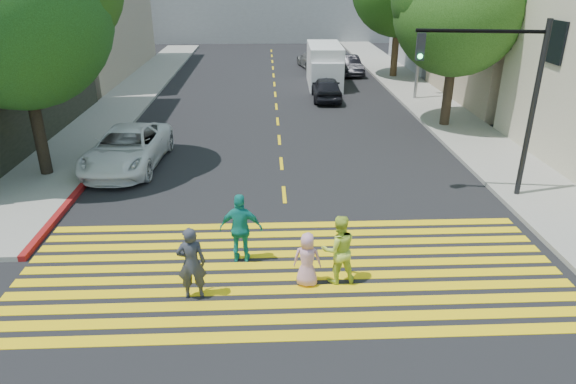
{
  "coord_description": "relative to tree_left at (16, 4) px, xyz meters",
  "views": [
    {
      "loc": [
        -0.54,
        -9.66,
        6.91
      ],
      "look_at": [
        0.0,
        3.0,
        1.4
      ],
      "focal_mm": 32.0,
      "sensor_mm": 36.0,
      "label": 1
    }
  ],
  "objects": [
    {
      "name": "crosswalk",
      "position": [
        8.46,
        -6.79,
        -5.89
      ],
      "size": [
        13.4,
        5.3,
        0.01
      ],
      "color": "yellow",
      "rests_on": "ground"
    },
    {
      "name": "sidewalk_left",
      "position": [
        -0.04,
        13.94,
        -5.82
      ],
      "size": [
        3.0,
        40.0,
        0.15
      ],
      "primitive_type": "cube",
      "color": "gray",
      "rests_on": "ground"
    },
    {
      "name": "white_van",
      "position": [
        11.67,
        15.28,
        -4.69
      ],
      "size": [
        2.21,
        5.47,
        2.55
      ],
      "rotation": [
        0.0,
        0.0,
        -0.03
      ],
      "color": "silver",
      "rests_on": "ground"
    },
    {
      "name": "lane_line",
      "position": [
        8.46,
        14.44,
        -5.89
      ],
      "size": [
        0.12,
        34.4,
        0.01
      ],
      "color": "yellow",
      "rests_on": "ground"
    },
    {
      "name": "pedestrian_woman",
      "position": [
        9.55,
        -7.27,
        -5.03
      ],
      "size": [
        0.92,
        0.77,
        1.73
      ],
      "primitive_type": "imported",
      "rotation": [
        0.0,
        0.0,
        3.28
      ],
      "color": "#C5DF44",
      "rests_on": "ground"
    },
    {
      "name": "pedestrian_child",
      "position": [
        8.81,
        -7.38,
        -5.22
      ],
      "size": [
        0.72,
        0.53,
        1.35
      ],
      "primitive_type": "imported",
      "rotation": [
        0.0,
        0.0,
        2.97
      ],
      "color": "#D093AB",
      "rests_on": "ground"
    },
    {
      "name": "sidewalk_right",
      "position": [
        16.96,
        6.94,
        -5.82
      ],
      "size": [
        3.0,
        60.0,
        0.15
      ],
      "primitive_type": "cube",
      "color": "gray",
      "rests_on": "ground"
    },
    {
      "name": "building_right_tan",
      "position": [
        23.46,
        10.94,
        -0.9
      ],
      "size": [
        10.0,
        10.0,
        10.0
      ],
      "primitive_type": "cube",
      "color": "tan",
      "rests_on": "ground"
    },
    {
      "name": "street_lamp",
      "position": [
        16.22,
        11.05,
        -0.47
      ],
      "size": [
        2.14,
        0.52,
        9.45
      ],
      "rotation": [
        0.0,
        0.0,
        -0.15
      ],
      "color": "gray",
      "rests_on": "ground"
    },
    {
      "name": "pedestrian_man",
      "position": [
        6.18,
        -7.76,
        -5.01
      ],
      "size": [
        0.68,
        0.48,
        1.76
      ],
      "primitive_type": "imported",
      "rotation": [
        0.0,
        0.0,
        3.24
      ],
      "color": "#2F323C",
      "rests_on": "ground"
    },
    {
      "name": "building_left_tan",
      "position": [
        -7.54,
        19.94,
        -0.9
      ],
      "size": [
        12.0,
        16.0,
        10.0
      ],
      "primitive_type": "cube",
      "color": "tan",
      "rests_on": "ground"
    },
    {
      "name": "pedestrian_extra",
      "position": [
        7.22,
        -6.21,
        -4.97
      ],
      "size": [
        1.12,
        0.54,
        1.85
      ],
      "primitive_type": "imported",
      "rotation": [
        0.0,
        0.0,
        3.06
      ],
      "color": "teal",
      "rests_on": "ground"
    },
    {
      "name": "dark_car_near",
      "position": [
        11.36,
        11.37,
        -5.22
      ],
      "size": [
        1.69,
        3.98,
        1.34
      ],
      "primitive_type": "imported",
      "rotation": [
        0.0,
        0.0,
        3.11
      ],
      "color": "black",
      "rests_on": "ground"
    },
    {
      "name": "white_sedan",
      "position": [
        2.65,
        0.86,
        -5.16
      ],
      "size": [
        2.76,
        5.44,
        1.47
      ],
      "primitive_type": "imported",
      "rotation": [
        0.0,
        0.0,
        -0.06
      ],
      "color": "white",
      "rests_on": "ground"
    },
    {
      "name": "tree_left",
      "position": [
        0.0,
        0.0,
        0.0
      ],
      "size": [
        7.71,
        7.58,
        8.75
      ],
      "rotation": [
        0.0,
        0.0,
        0.3
      ],
      "color": "black",
      "rests_on": "ground"
    },
    {
      "name": "curb_red",
      "position": [
        1.56,
        -2.06,
        -5.82
      ],
      "size": [
        0.2,
        8.0,
        0.16
      ],
      "primitive_type": "cube",
      "color": "maroon",
      "rests_on": "ground"
    },
    {
      "name": "silver_car",
      "position": [
        11.53,
        21.71,
        -5.24
      ],
      "size": [
        2.54,
        4.72,
        1.3
      ],
      "primitive_type": "imported",
      "rotation": [
        0.0,
        0.0,
        3.31
      ],
      "color": "gray",
      "rests_on": "ground"
    },
    {
      "name": "ground",
      "position": [
        8.46,
        -8.06,
        -5.9
      ],
      "size": [
        120.0,
        120.0,
        0.0
      ],
      "primitive_type": "plane",
      "color": "black"
    },
    {
      "name": "dark_car_parked",
      "position": [
        13.81,
        19.09,
        -5.24
      ],
      "size": [
        1.75,
        4.09,
        1.31
      ],
      "primitive_type": "imported",
      "rotation": [
        0.0,
        0.0,
        0.09
      ],
      "color": "black",
      "rests_on": "ground"
    },
    {
      "name": "traffic_signal",
      "position": [
        15.06,
        -2.47,
        -2.25
      ],
      "size": [
        3.81,
        0.77,
        5.63
      ],
      "rotation": [
        0.0,
        0.0,
        -0.15
      ],
      "color": "black",
      "rests_on": "ground"
    },
    {
      "name": "tree_right_near",
      "position": [
        16.44,
        5.64,
        -0.38
      ],
      "size": [
        7.06,
        6.74,
        8.16
      ],
      "rotation": [
        0.0,
        0.0,
        -0.23
      ],
      "color": "#3B2D1D",
      "rests_on": "ground"
    }
  ]
}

